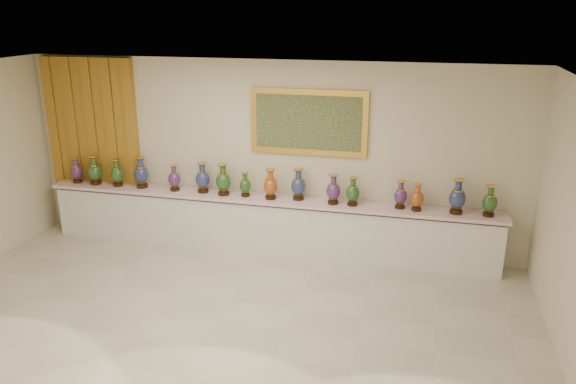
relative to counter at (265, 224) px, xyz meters
name	(u,v)px	position (x,y,z in m)	size (l,w,h in m)	color
ground	(215,322)	(0.00, -2.27, -0.44)	(8.00, 8.00, 0.00)	beige
room	(126,143)	(-2.44, 0.17, 1.16)	(8.00, 8.00, 8.00)	beige
counter	(265,224)	(0.00, 0.00, 0.00)	(7.28, 0.48, 0.90)	white
vase_0	(77,171)	(-3.31, -0.01, 0.66)	(0.26, 0.26, 0.43)	black
vase_1	(95,171)	(-2.95, -0.03, 0.68)	(0.24, 0.24, 0.49)	black
vase_2	(117,174)	(-2.54, -0.02, 0.67)	(0.22, 0.22, 0.46)	black
vase_3	(141,174)	(-2.11, 0.00, 0.70)	(0.32, 0.32, 0.52)	black
vase_4	(174,179)	(-1.51, -0.02, 0.66)	(0.22, 0.22, 0.43)	black
vase_5	(203,179)	(-1.03, 0.00, 0.68)	(0.28, 0.28, 0.49)	black
vase_6	(223,181)	(-0.66, -0.05, 0.69)	(0.26, 0.26, 0.51)	black
vase_7	(245,185)	(-0.31, -0.02, 0.64)	(0.20, 0.20, 0.39)	black
vase_8	(270,186)	(0.11, -0.05, 0.68)	(0.23, 0.23, 0.48)	black
vase_9	(298,186)	(0.54, 0.02, 0.69)	(0.23, 0.23, 0.49)	black
vase_10	(333,191)	(1.09, -0.05, 0.67)	(0.24, 0.24, 0.46)	black
vase_11	(353,193)	(1.39, -0.05, 0.66)	(0.27, 0.27, 0.44)	black
vase_12	(400,196)	(2.09, 0.00, 0.65)	(0.21, 0.21, 0.42)	black
vase_13	(417,198)	(2.33, -0.05, 0.65)	(0.20, 0.20, 0.41)	black
vase_14	(457,198)	(2.89, -0.03, 0.70)	(0.25, 0.25, 0.52)	black
vase_15	(490,202)	(3.34, -0.04, 0.67)	(0.26, 0.26, 0.46)	black
label_card	(178,193)	(-1.41, -0.14, 0.47)	(0.10, 0.06, 0.00)	white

